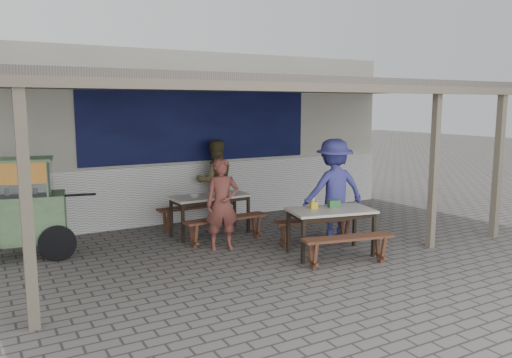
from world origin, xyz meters
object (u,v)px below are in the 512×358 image
Objects in this scene: bench_right_street at (348,244)px; condiment_bowl at (194,196)px; table_right at (331,214)px; patron_right_table at (334,189)px; donation_box at (334,204)px; table_left at (210,200)px; bench_left_wall at (196,211)px; bench_right_wall at (315,226)px; vendor_cart at (17,205)px; bench_left_street at (226,223)px; patron_wall_side at (215,181)px; tissue_box at (314,205)px; patron_street_side at (222,204)px; condiment_jar at (216,190)px.

bench_right_street is 8.68× the size of condiment_bowl.
patron_right_table reaches higher than table_right.
table_right is 0.22m from donation_box.
table_left is 0.95× the size of bench_left_wall.
bench_right_wall is at bearing 90.00° from bench_right_street.
patron_right_table is (5.07, -1.50, 0.04)m from vendor_cart.
table_left is 8.83× the size of condiment_bowl.
bench_left_street is 2.31m from bench_right_street.
patron_wall_side is (-0.64, 3.05, 0.18)m from table_right.
bench_right_wall is 4.87m from vendor_cart.
tissue_box is 2.30m from condiment_bowl.
patron_right_table is at bearing -48.92° from bench_left_wall.
donation_box reaches higher than condiment_bowl.
bench_right_street is at bearing -39.67° from patron_street_side.
bench_left_wall is 3.27m from vendor_cart.
condiment_jar reaches higher than bench_left_wall.
condiment_bowl is at bearing 7.15° from vendor_cart.
condiment_bowl is at bearing 129.61° from donation_box.
bench_right_street is at bearing -90.00° from bench_right_wall.
vendor_cart is 1.13× the size of patron_right_table.
patron_right_table reaches higher than patron_wall_side.
donation_box is (1.36, -2.60, 0.47)m from bench_left_wall.
bench_right_street is 12.79× the size of tissue_box.
bench_right_wall is 0.71× the size of vendor_cart.
condiment_bowl reaches higher than table_right.
condiment_jar is (-0.77, 2.10, -0.01)m from tissue_box.
bench_right_wall is 0.67m from donation_box.
donation_box is (0.78, -2.95, -0.04)m from patron_wall_side.
bench_left_wall is at bearing 18.29° from vendor_cart.
patron_right_table reaches higher than condiment_jar.
vendor_cart is (-3.26, 0.78, 0.52)m from bench_left_street.
tissue_box is 0.63× the size of donation_box.
bench_right_street is 5.18m from vendor_cart.
bench_right_street is at bearing -62.70° from condiment_bowl.
patron_street_side reaches higher than bench_right_wall.
patron_right_table reaches higher than tissue_box.
patron_right_table is at bearing 52.16° from donation_box.
table_right reaches higher than bench_left_wall.
bench_right_street is 2.18m from patron_street_side.
condiment_bowl reaches higher than bench_left_street.
patron_wall_side is at bearing 68.83° from bench_left_street.
donation_box reaches higher than tissue_box.
vendor_cart reaches higher than condiment_jar.
condiment_jar is (-0.85, 2.87, 0.46)m from bench_right_street.
bench_right_wall is (1.28, -0.90, -0.00)m from bench_left_street.
patron_wall_side is (-0.76, 2.47, 0.51)m from bench_right_wall.
donation_box reaches higher than bench_left_wall.
bench_right_wall is (1.31, -1.51, -0.33)m from table_left.
table_right is (1.16, -1.48, 0.33)m from bench_left_street.
donation_box is (1.30, -1.38, 0.47)m from bench_left_street.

